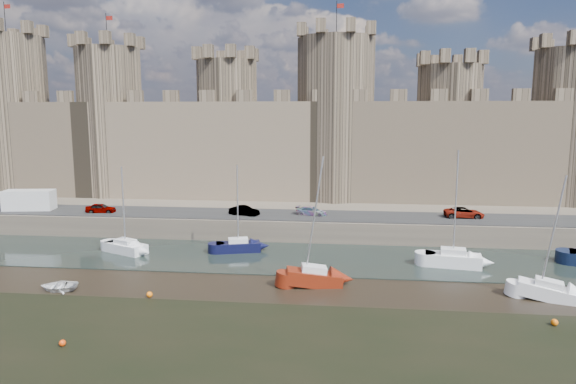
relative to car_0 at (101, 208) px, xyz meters
name	(u,v)px	position (x,y,z in m)	size (l,w,h in m)	color
ground	(280,375)	(26.84, -32.84, -3.12)	(160.00, 160.00, 0.00)	black
water_channel	(309,258)	(26.84, -8.84, -3.08)	(160.00, 12.00, 0.08)	black
quay	(324,193)	(26.84, 27.16, -1.87)	(160.00, 60.00, 2.50)	#4C443A
road	(315,216)	(26.84, 1.16, -0.57)	(160.00, 7.00, 0.10)	black
castle	(317,135)	(26.20, 15.16, 8.55)	(108.50, 11.00, 29.00)	#42382B
car_0	(101,208)	(0.00, 0.00, 0.00)	(1.46, 3.64, 1.24)	gray
car_1	(244,211)	(18.21, 0.33, -0.01)	(1.30, 3.72, 1.23)	gray
car_2	(312,211)	(26.39, 1.32, -0.07)	(1.54, 3.80, 1.10)	gray
car_3	(464,213)	(44.59, 1.83, 0.03)	(2.14, 4.65, 1.29)	gray
van	(29,200)	(-9.95, 0.66, 0.70)	(6.06, 2.42, 2.64)	silver
sailboat_0	(125,247)	(7.03, -8.94, -2.38)	(5.31, 3.84, 9.28)	silver
sailboat_1	(238,245)	(19.01, -7.22, -2.36)	(5.02, 3.01, 9.42)	black
sailboat_2	(453,258)	(41.01, -10.18, -2.24)	(5.53, 2.83, 11.38)	white
sailboat_4	(314,277)	(27.82, -17.13, -2.30)	(5.12, 2.67, 11.39)	#661B0B
sailboat_5	(549,291)	(46.91, -18.37, -2.39)	(5.05, 3.17, 10.18)	white
dinghy_6	(59,287)	(6.33, -20.84, -2.79)	(2.29, 0.66, 3.20)	silver
buoy_0	(62,343)	(12.34, -30.72, -2.90)	(0.44, 0.44, 0.44)	#DB3C09
buoy_1	(149,295)	(14.61, -21.55, -2.87)	(0.50, 0.50, 0.50)	orange
buoy_3	(555,322)	(45.33, -23.79, -2.87)	(0.49, 0.49, 0.49)	orange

